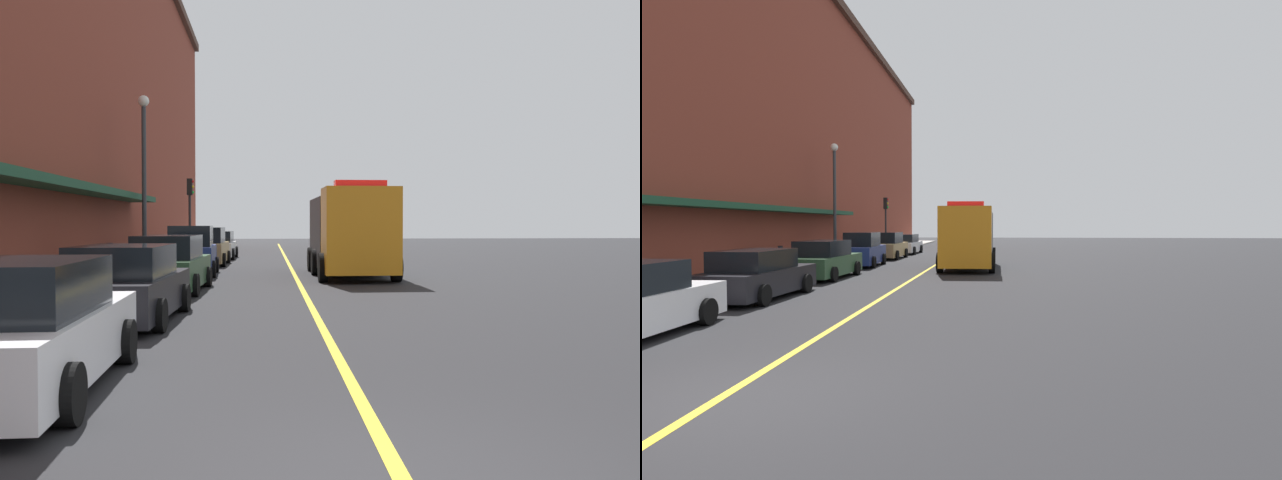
# 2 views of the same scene
# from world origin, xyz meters

# --- Properties ---
(ground_plane) EXTENTS (112.00, 112.00, 0.00)m
(ground_plane) POSITION_xyz_m (0.00, 25.00, 0.00)
(ground_plane) COLOR #232326
(sidewalk_left) EXTENTS (2.40, 70.00, 0.15)m
(sidewalk_left) POSITION_xyz_m (-6.20, 25.00, 0.07)
(sidewalk_left) COLOR #ADA8A0
(sidewalk_left) RESTS_ON ground
(lane_center_stripe) EXTENTS (0.16, 70.00, 0.01)m
(lane_center_stripe) POSITION_xyz_m (0.00, 25.00, 0.00)
(lane_center_stripe) COLOR gold
(lane_center_stripe) RESTS_ON ground
(brick_building_left) EXTENTS (11.66, 64.00, 17.74)m
(brick_building_left) POSITION_xyz_m (-12.64, 24.00, 8.88)
(brick_building_left) COLOR brown
(brick_building_left) RESTS_ON ground
(parked_car_1) EXTENTS (2.23, 4.84, 1.58)m
(parked_car_1) POSITION_xyz_m (-3.95, 9.01, 0.75)
(parked_car_1) COLOR black
(parked_car_1) RESTS_ON ground
(parked_car_2) EXTENTS (2.23, 4.80, 1.66)m
(parked_car_2) POSITION_xyz_m (-3.94, 15.11, 0.78)
(parked_car_2) COLOR #2D5133
(parked_car_2) RESTS_ON ground
(parked_car_3) EXTENTS (2.06, 4.42, 1.92)m
(parked_car_3) POSITION_xyz_m (-3.97, 21.42, 0.89)
(parked_car_3) COLOR navy
(parked_car_3) RESTS_ON ground
(parked_car_4) EXTENTS (2.22, 4.51, 1.81)m
(parked_car_4) POSITION_xyz_m (-4.00, 27.62, 0.84)
(parked_car_4) COLOR #A5844C
(parked_car_4) RESTS_ON ground
(parked_car_5) EXTENTS (2.19, 4.83, 1.56)m
(parked_car_5) POSITION_xyz_m (-3.87, 33.51, 0.74)
(parked_car_5) COLOR silver
(parked_car_5) RESTS_ON ground
(utility_truck) EXTENTS (2.89, 7.62, 3.47)m
(utility_truck) POSITION_xyz_m (2.08, 20.59, 1.65)
(utility_truck) COLOR orange
(utility_truck) RESTS_ON ground
(parking_meter_1) EXTENTS (0.14, 0.18, 1.33)m
(parking_meter_1) POSITION_xyz_m (-5.35, 13.81, 1.06)
(parking_meter_1) COLOR #4C4C51
(parking_meter_1) RESTS_ON sidewalk_left
(street_lamp_left) EXTENTS (0.44, 0.44, 6.94)m
(street_lamp_left) POSITION_xyz_m (-5.95, 22.49, 4.40)
(street_lamp_left) COLOR #33383D
(street_lamp_left) RESTS_ON sidewalk_left
(traffic_light_near) EXTENTS (0.38, 0.36, 4.30)m
(traffic_light_near) POSITION_xyz_m (-5.29, 32.70, 3.16)
(traffic_light_near) COLOR #232326
(traffic_light_near) RESTS_ON sidewalk_left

